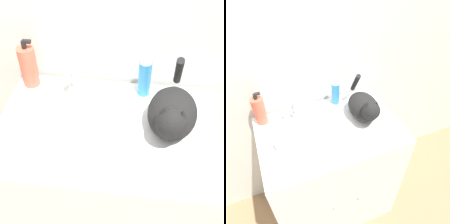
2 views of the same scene
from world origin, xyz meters
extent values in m
cube|color=white|center=(0.00, 0.27, 0.43)|extent=(0.81, 0.53, 0.85)
cylinder|color=silver|center=(-0.16, 0.27, 0.87)|extent=(0.33, 0.33, 0.04)
cylinder|color=silver|center=(-0.16, 0.45, 0.92)|extent=(0.02, 0.02, 0.14)
cylinder|color=silver|center=(-0.16, 0.41, 0.99)|extent=(0.02, 0.08, 0.02)
cylinder|color=white|center=(-0.21, 0.45, 0.87)|extent=(0.03, 0.03, 0.03)
cylinder|color=white|center=(-0.10, 0.45, 0.87)|extent=(0.03, 0.03, 0.03)
ellipsoid|color=black|center=(0.23, 0.30, 0.92)|extent=(0.19, 0.26, 0.14)
sphere|color=black|center=(0.22, 0.20, 0.97)|extent=(0.11, 0.11, 0.10)
cone|color=black|center=(0.19, 0.20, 1.01)|extent=(0.04, 0.04, 0.04)
cone|color=black|center=(0.25, 0.20, 1.01)|extent=(0.04, 0.04, 0.04)
cylinder|color=black|center=(0.24, 0.45, 1.00)|extent=(0.04, 0.11, 0.16)
cylinder|color=#EF6047|center=(-0.34, 0.48, 0.94)|extent=(0.07, 0.07, 0.17)
cylinder|color=black|center=(-0.34, 0.48, 1.04)|extent=(0.02, 0.02, 0.03)
cylinder|color=black|center=(-0.33, 0.48, 1.06)|extent=(0.03, 0.02, 0.02)
cylinder|color=#338CCC|center=(0.12, 0.47, 0.93)|extent=(0.05, 0.05, 0.15)
cone|color=white|center=(0.12, 0.47, 1.02)|extent=(0.05, 0.05, 0.04)
camera|label=1|loc=(0.12, -0.50, 1.67)|focal=50.00mm
camera|label=2|loc=(-0.29, -0.55, 1.76)|focal=35.00mm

